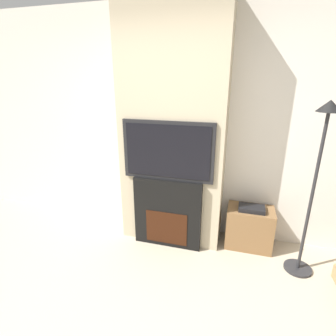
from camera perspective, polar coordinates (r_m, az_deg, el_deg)
wall_back at (r=3.18m, az=2.23°, el=9.20°), size 6.00×0.06×2.70m
chimney_breast at (r=2.95m, az=1.12°, el=8.43°), size 1.17×0.41×2.70m
fireplace at (r=3.08m, az=-0.01°, el=-9.67°), size 0.78×0.15×0.83m
television at (r=2.80m, az=-0.02°, el=3.74°), size 1.00×0.07×0.65m
floor_lamp at (r=2.73m, az=29.74°, el=-0.19°), size 0.27×0.27×1.72m
media_stand at (r=3.27m, az=17.27°, el=-12.11°), size 0.52×0.34×0.53m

